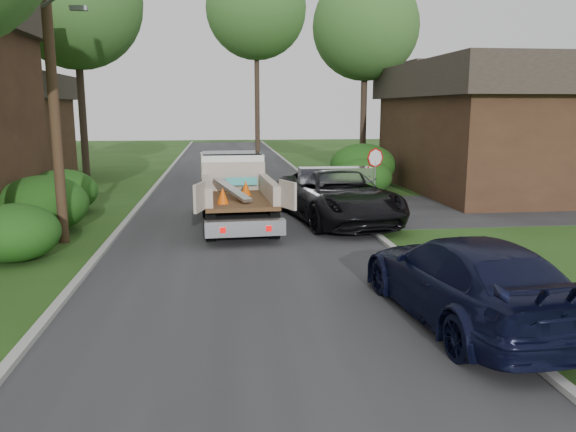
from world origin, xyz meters
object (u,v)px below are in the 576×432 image
Objects in this scene: house_right at (504,125)px; black_pickup at (337,196)px; stop_sign at (375,166)px; flatbed_truck at (234,185)px; tree_left_far at (75,2)px; tree_right_far at (366,27)px; utility_pole at (51,66)px; navy_suv at (465,279)px; tree_center_far at (256,9)px.

house_right is 12.01m from black_pickup.
flatbed_truck is at bearing -166.65° from stop_sign.
house_right is at bearing 32.66° from stop_sign.
tree_right_far is at bearing 11.31° from tree_left_far.
utility_pole reaches higher than navy_suv.
tree_center_far is 2.28× the size of flatbed_truck.
tree_left_far is 14.06m from flatbed_truck.
stop_sign is 11.62m from navy_suv.
tree_right_far is at bearing 132.51° from house_right.
navy_suv is at bearing -119.14° from house_right.
stop_sign is 9.37m from house_right.
house_right is (7.80, 5.00, 1.38)m from stop_sign.
tree_left_far is at bearing -168.69° from tree_right_far.
navy_suv is at bearing -86.83° from tree_center_far.
tree_left_far is at bearing -126.16° from tree_center_far.
tree_right_far reaches higher than house_right.
stop_sign is at bearing -101.93° from navy_suv.
house_right is 21.52m from tree_left_far.
navy_suv is at bearing -71.30° from flatbed_truck.
house_right is 1.13× the size of tree_right_far.
stop_sign is at bearing -32.21° from tree_left_far.
utility_pole is at bearing -153.99° from house_right.
house_right is at bearing -47.49° from tree_right_far.
utility_pole reaches higher than house_right.
navy_suv is at bearing -99.34° from tree_right_far.
tree_center_far reaches higher than flatbed_truck.
tree_right_far is (12.98, 15.02, 3.31)m from utility_pole.
utility_pole is 0.87× the size of tree_right_far.
navy_suv is at bearing -96.94° from stop_sign.
flatbed_truck is at bearing -73.09° from navy_suv.
house_right is 19.04m from navy_suv.
utility_pole is 12.77m from tree_left_far.
stop_sign is 0.39× the size of flatbed_truck.
utility_pole is at bearing -43.86° from navy_suv.
black_pickup is (1.35, -22.80, -10.05)m from tree_center_far.
tree_right_far reaches higher than utility_pole.
utility_pole is 0.68× the size of tree_center_far.
tree_left_far is (-2.02, 12.02, 3.81)m from utility_pole.
utility_pole is 26.75m from tree_center_far.
flatbed_truck reaches higher than navy_suv.
black_pickup is at bearing -144.80° from house_right.
black_pickup is at bearing -42.09° from tree_left_far.
flatbed_truck is 0.96× the size of black_pickup.
black_pickup is (-1.85, -1.80, -0.85)m from stop_sign.
flatbed_truck is at bearing -52.25° from tree_left_far.
black_pickup is at bearing -92.35° from navy_suv.
tree_left_far is (-20.50, 3.00, 5.82)m from house_right.
flatbed_truck is at bearing 27.63° from utility_pole.
house_right is 14.83m from flatbed_truck.
house_right is 2.02× the size of flatbed_truck.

